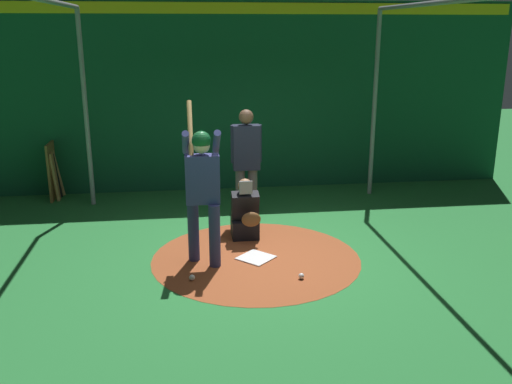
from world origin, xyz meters
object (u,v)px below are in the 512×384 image
object	(u,v)px
catcher	(245,215)
baseball_1	(192,278)
umpire	(246,160)
baseball_2	(301,276)
batter	(202,184)
home_plate	(256,258)
bat_rack	(55,171)
baseball_0	(244,234)

from	to	relation	value
catcher	baseball_1	size ratio (longest dim) A/B	12.51
umpire	baseball_2	size ratio (longest dim) A/B	24.83
batter	catcher	world-z (taller)	batter
baseball_2	batter	bearing A→B (deg)	-120.08
home_plate	baseball_1	bearing A→B (deg)	-56.06
umpire	bat_rack	bearing A→B (deg)	-119.60
bat_rack	baseball_1	xyz separation A→B (m)	(4.01, 2.43, -0.45)
baseball_0	baseball_2	bearing A→B (deg)	18.66
home_plate	baseball_0	bearing A→B (deg)	-175.82
umpire	baseball_1	distance (m)	2.51
catcher	baseball_1	distance (m)	1.66
batter	catcher	size ratio (longest dim) A/B	2.30
home_plate	batter	size ratio (longest dim) A/B	0.20
home_plate	baseball_2	size ratio (longest dim) A/B	5.68
catcher	baseball_0	bearing A→B (deg)	-171.18
bat_rack	baseball_0	xyz separation A→B (m)	(2.55, 3.25, -0.45)
baseball_0	baseball_1	size ratio (longest dim) A/B	1.00
baseball_1	bat_rack	bearing A→B (deg)	-148.82
home_plate	catcher	xyz separation A→B (m)	(-0.80, -0.05, 0.35)
bat_rack	baseball_1	world-z (taller)	bat_rack
batter	bat_rack	size ratio (longest dim) A/B	2.03
umpire	baseball_2	distance (m)	2.49
batter	baseball_2	distance (m)	1.73
home_plate	baseball_2	world-z (taller)	baseball_2
batter	catcher	bearing A→B (deg)	142.29
batter	umpire	world-z (taller)	batter
umpire	baseball_0	distance (m)	1.19
umpire	baseball_1	world-z (taller)	umpire
baseball_2	bat_rack	bearing A→B (deg)	-137.58
batter	catcher	xyz separation A→B (m)	(-0.85, 0.66, -0.74)
bat_rack	baseball_2	size ratio (longest dim) A/B	14.20
home_plate	catcher	bearing A→B (deg)	-176.21
catcher	baseball_0	distance (m)	0.32
baseball_0	baseball_2	xyz separation A→B (m)	(1.60, 0.54, 0.00)
home_plate	umpire	world-z (taller)	umpire
home_plate	baseball_1	world-z (taller)	baseball_1
catcher	umpire	world-z (taller)	umpire
home_plate	baseball_1	distance (m)	1.07
baseball_0	baseball_2	world-z (taller)	same
home_plate	umpire	xyz separation A→B (m)	(-1.50, 0.05, 1.03)
umpire	baseball_1	bearing A→B (deg)	-23.93
baseball_2	baseball_1	bearing A→B (deg)	-95.77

